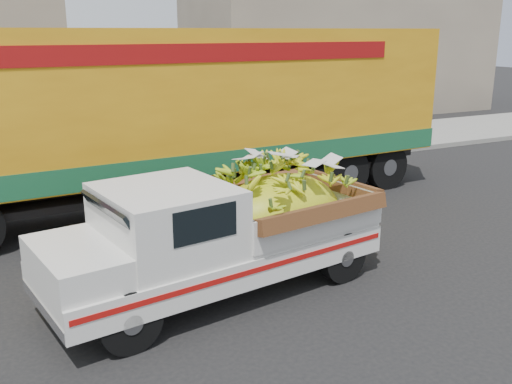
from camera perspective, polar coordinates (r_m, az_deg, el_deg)
name	(u,v)px	position (r m, az deg, el deg)	size (l,w,h in m)	color
ground	(159,312)	(8.17, -9.68, -11.77)	(100.00, 100.00, 0.00)	black
curb	(72,188)	(14.56, -17.89, 0.42)	(60.00, 0.25, 0.15)	gray
sidewalk	(59,170)	(16.58, -19.08, 2.13)	(60.00, 4.00, 0.14)	gray
building_right	(341,47)	(27.98, 8.47, 14.14)	(14.00, 6.00, 6.00)	gray
pickup_truck	(238,228)	(8.47, -1.79, -3.58)	(5.20, 2.56, 1.75)	black
semi_trailer	(192,110)	(12.36, -6.47, 8.15)	(12.03, 3.08, 3.80)	black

